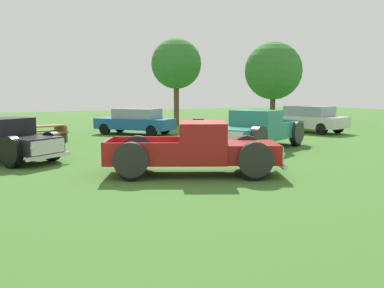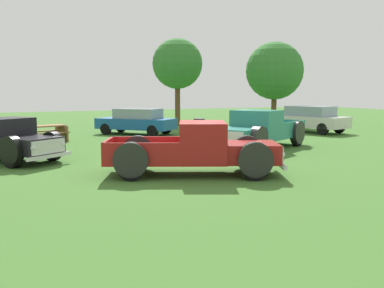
% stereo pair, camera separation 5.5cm
% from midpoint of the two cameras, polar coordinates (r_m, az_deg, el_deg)
% --- Properties ---
extents(ground_plane, '(80.00, 80.00, 0.00)m').
position_cam_midpoint_polar(ground_plane, '(13.06, -1.08, -3.70)').
color(ground_plane, '#3D6B28').
extents(pickup_truck_foreground, '(5.31, 3.64, 1.54)m').
position_cam_midpoint_polar(pickup_truck_foreground, '(12.54, 1.79, -0.75)').
color(pickup_truck_foreground, maroon).
rests_on(pickup_truck_foreground, ground_plane).
extents(pickup_truck_behind_left, '(4.20, 4.98, 1.49)m').
position_cam_midpoint_polar(pickup_truck_behind_left, '(16.25, -23.04, 0.41)').
color(pickup_truck_behind_left, black).
rests_on(pickup_truck_behind_left, ground_plane).
extents(pickup_truck_behind_right, '(5.58, 4.20, 1.63)m').
position_cam_midpoint_polar(pickup_truck_behind_right, '(17.98, 8.45, 1.70)').
color(pickup_truck_behind_right, '#2D8475').
rests_on(pickup_truck_behind_right, ground_plane).
extents(sedan_distant_a, '(3.06, 4.90, 1.52)m').
position_cam_midpoint_polar(sedan_distant_a, '(26.20, 15.11, 3.25)').
color(sedan_distant_a, silver).
rests_on(sedan_distant_a, ground_plane).
extents(sedan_distant_b, '(4.19, 4.33, 1.43)m').
position_cam_midpoint_polar(sedan_distant_b, '(24.21, -7.24, 3.03)').
color(sedan_distant_b, '#195699').
rests_on(sedan_distant_b, ground_plane).
extents(picnic_table, '(2.13, 1.91, 0.78)m').
position_cam_midpoint_polar(picnic_table, '(21.79, -18.62, 1.59)').
color(picnic_table, olive).
rests_on(picnic_table, ground_plane).
extents(trash_can, '(0.59, 0.59, 0.95)m').
position_cam_midpoint_polar(trash_can, '(23.07, 1.02, 2.21)').
color(trash_can, '#4C4C51').
rests_on(trash_can, ground_plane).
extents(oak_tree_east, '(3.92, 3.92, 5.71)m').
position_cam_midpoint_polar(oak_tree_east, '(30.52, 10.86, 9.41)').
color(oak_tree_east, brown).
rests_on(oak_tree_east, ground_plane).
extents(oak_tree_west, '(3.43, 3.43, 5.95)m').
position_cam_midpoint_polar(oak_tree_west, '(30.20, -1.88, 10.45)').
color(oak_tree_west, brown).
rests_on(oak_tree_west, ground_plane).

